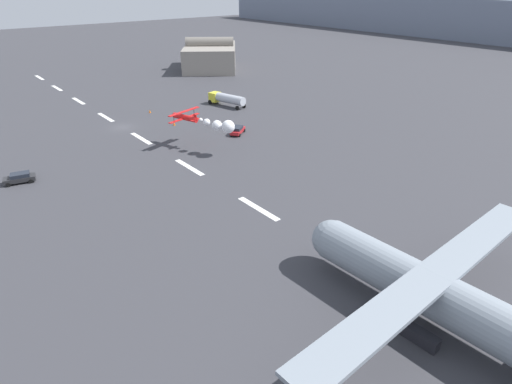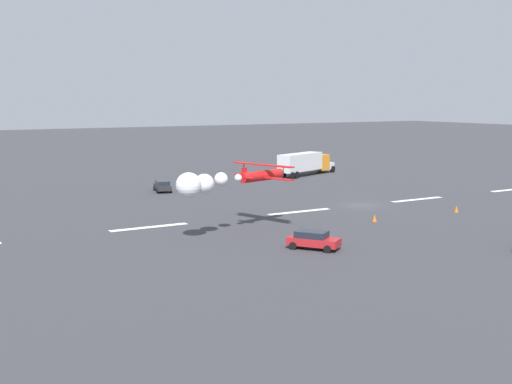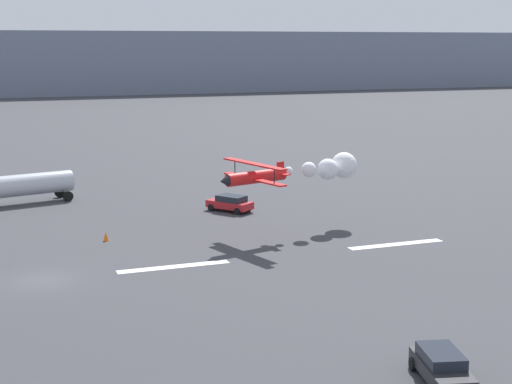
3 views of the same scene
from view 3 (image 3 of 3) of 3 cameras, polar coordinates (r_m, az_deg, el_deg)
name	(u,v)px [view 3 (image 3 of 3)]	position (r m, az deg, el deg)	size (l,w,h in m)	color
ground_plane	(43,280)	(53.97, -15.24, -6.20)	(440.00, 440.00, 0.00)	#38383D
runway_stripe_4	(174,267)	(55.36, -6.01, -5.43)	(8.00, 0.90, 0.01)	white
runway_stripe_5	(396,244)	(61.98, 10.15, -3.77)	(8.00, 0.90, 0.01)	white
stunt_biplane_red	(314,169)	(65.33, 4.21, 1.66)	(13.69, 7.80, 2.24)	red
fuel_tanker_truck	(20,186)	(79.03, -16.83, 0.39)	(10.29, 4.85, 2.90)	yellow
followme_car_yellow	(442,366)	(37.89, 13.36, -12.23)	(2.85, 4.65, 1.52)	#262628
airport_staff_sedan	(230,203)	(72.66, -1.89, -0.79)	(3.94, 4.57, 1.52)	#B21E23
traffic_cone_far	(106,236)	(63.10, -10.87, -3.19)	(0.44, 0.44, 0.75)	orange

